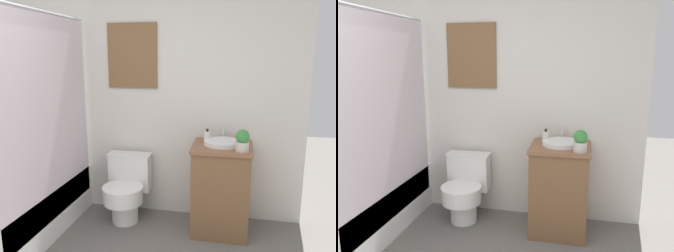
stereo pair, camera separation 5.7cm
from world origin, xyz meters
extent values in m
cube|color=silver|center=(0.00, 2.18, 1.25)|extent=(3.39, 0.05, 2.50)
cube|color=brown|center=(0.00, 2.14, 1.63)|extent=(0.51, 0.02, 0.63)
cube|color=silver|center=(0.00, 2.14, 1.63)|extent=(0.48, 0.01, 0.60)
cube|color=white|center=(-0.85, 1.41, 0.23)|extent=(0.69, 1.49, 0.46)
cube|color=silver|center=(-0.51, 1.41, 1.08)|extent=(0.01, 1.37, 1.74)
cylinder|color=#B7B7BC|center=(-0.51, 1.41, 1.97)|extent=(0.02, 1.37, 0.02)
cylinder|color=white|center=(-0.01, 1.84, 0.11)|extent=(0.26, 0.26, 0.23)
cylinder|color=white|center=(-0.01, 1.79, 0.30)|extent=(0.38, 0.38, 0.14)
cylinder|color=white|center=(-0.01, 1.79, 0.38)|extent=(0.40, 0.40, 0.02)
cube|color=white|center=(-0.01, 2.03, 0.45)|extent=(0.42, 0.16, 0.37)
cube|color=white|center=(-0.01, 2.03, 0.65)|extent=(0.44, 0.16, 0.02)
cube|color=brown|center=(0.92, 1.88, 0.40)|extent=(0.51, 0.49, 0.80)
cube|color=brown|center=(0.92, 1.88, 0.82)|extent=(0.54, 0.52, 0.03)
cylinder|color=white|center=(0.92, 1.90, 0.85)|extent=(0.34, 0.34, 0.04)
cylinder|color=silver|center=(0.92, 2.09, 0.90)|extent=(0.02, 0.02, 0.13)
cylinder|color=silver|center=(0.77, 1.97, 0.88)|extent=(0.06, 0.06, 0.10)
cylinder|color=black|center=(0.77, 1.97, 0.95)|extent=(0.02, 0.02, 0.02)
cylinder|color=beige|center=(1.09, 1.72, 0.87)|extent=(0.11, 0.11, 0.08)
sphere|color=#3D8E42|center=(1.09, 1.72, 0.96)|extent=(0.12, 0.12, 0.12)
camera|label=1|loc=(1.02, -1.03, 1.62)|focal=35.00mm
camera|label=2|loc=(1.08, -1.02, 1.62)|focal=35.00mm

